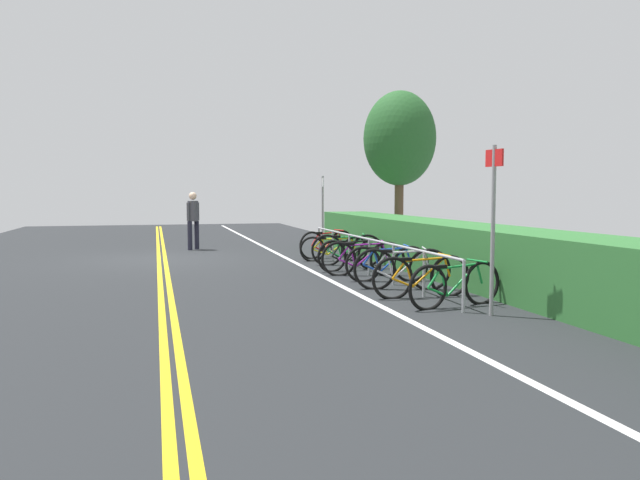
{
  "coord_description": "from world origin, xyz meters",
  "views": [
    {
      "loc": [
        16.77,
        -0.14,
        1.76
      ],
      "look_at": [
        5.24,
        2.9,
        0.84
      ],
      "focal_mm": 35.12,
      "sensor_mm": 36.0,
      "label": 1
    }
  ],
  "objects_px": {
    "bicycle_2": "(347,250)",
    "bicycle_4": "(363,259)",
    "bicycle_5": "(387,264)",
    "bicycle_8": "(455,285)",
    "bike_rack": "(369,247)",
    "bicycle_3": "(352,255)",
    "bicycle_0": "(327,244)",
    "bicycle_6": "(402,269)",
    "tree_near_left": "(400,139)",
    "sign_post_far": "(493,214)",
    "sign_post_near": "(323,207)",
    "bicycle_7": "(421,277)",
    "pedestrian": "(193,216)",
    "bicycle_1": "(334,249)"
  },
  "relations": [
    {
      "from": "bicycle_2",
      "to": "bicycle_4",
      "type": "bearing_deg",
      "value": -7.01
    },
    {
      "from": "bicycle_5",
      "to": "bicycle_8",
      "type": "bearing_deg",
      "value": 0.66
    },
    {
      "from": "bike_rack",
      "to": "bicycle_3",
      "type": "distance_m",
      "value": 0.96
    },
    {
      "from": "bicycle_8",
      "to": "bicycle_2",
      "type": "bearing_deg",
      "value": 179.99
    },
    {
      "from": "bicycle_0",
      "to": "bicycle_5",
      "type": "bearing_deg",
      "value": -0.28
    },
    {
      "from": "bicycle_6",
      "to": "tree_near_left",
      "type": "relative_size",
      "value": 0.35
    },
    {
      "from": "bicycle_3",
      "to": "sign_post_far",
      "type": "height_order",
      "value": "sign_post_far"
    },
    {
      "from": "bicycle_5",
      "to": "bicycle_6",
      "type": "height_order",
      "value": "bicycle_6"
    },
    {
      "from": "bike_rack",
      "to": "sign_post_near",
      "type": "bearing_deg",
      "value": 176.8
    },
    {
      "from": "bicycle_6",
      "to": "bicycle_7",
      "type": "bearing_deg",
      "value": -0.82
    },
    {
      "from": "sign_post_far",
      "to": "bicycle_0",
      "type": "bearing_deg",
      "value": -178.66
    },
    {
      "from": "bicycle_7",
      "to": "tree_near_left",
      "type": "relative_size",
      "value": 0.36
    },
    {
      "from": "bicycle_0",
      "to": "bicycle_3",
      "type": "xyz_separation_m",
      "value": [
        2.72,
        -0.17,
        -0.01
      ]
    },
    {
      "from": "bike_rack",
      "to": "bicycle_8",
      "type": "bearing_deg",
      "value": 1.54
    },
    {
      "from": "bicycle_0",
      "to": "pedestrian",
      "type": "xyz_separation_m",
      "value": [
        -3.24,
        -3.31,
        0.65
      ]
    },
    {
      "from": "bicycle_1",
      "to": "bicycle_3",
      "type": "distance_m",
      "value": 1.89
    },
    {
      "from": "pedestrian",
      "to": "bicycle_3",
      "type": "bearing_deg",
      "value": 27.79
    },
    {
      "from": "bicycle_6",
      "to": "bicycle_5",
      "type": "bearing_deg",
      "value": 173.85
    },
    {
      "from": "bicycle_2",
      "to": "bicycle_7",
      "type": "relative_size",
      "value": 0.96
    },
    {
      "from": "sign_post_far",
      "to": "tree_near_left",
      "type": "height_order",
      "value": "tree_near_left"
    },
    {
      "from": "bike_rack",
      "to": "bicycle_1",
      "type": "relative_size",
      "value": 4.87
    },
    {
      "from": "bike_rack",
      "to": "bicycle_0",
      "type": "distance_m",
      "value": 3.66
    },
    {
      "from": "bike_rack",
      "to": "bicycle_2",
      "type": "bearing_deg",
      "value": 176.92
    },
    {
      "from": "bicycle_1",
      "to": "bicycle_5",
      "type": "height_order",
      "value": "bicycle_5"
    },
    {
      "from": "bicycle_5",
      "to": "sign_post_near",
      "type": "bearing_deg",
      "value": 177.98
    },
    {
      "from": "bicycle_1",
      "to": "bicycle_6",
      "type": "height_order",
      "value": "bicycle_6"
    },
    {
      "from": "tree_near_left",
      "to": "bicycle_2",
      "type": "bearing_deg",
      "value": -35.15
    },
    {
      "from": "bicycle_0",
      "to": "sign_post_near",
      "type": "distance_m",
      "value": 1.48
    },
    {
      "from": "sign_post_near",
      "to": "bicycle_0",
      "type": "bearing_deg",
      "value": -9.06
    },
    {
      "from": "bicycle_4",
      "to": "bicycle_3",
      "type": "bearing_deg",
      "value": 177.02
    },
    {
      "from": "sign_post_near",
      "to": "sign_post_far",
      "type": "bearing_deg",
      "value": 0.08
    },
    {
      "from": "bicycle_5",
      "to": "bicycle_8",
      "type": "relative_size",
      "value": 0.96
    },
    {
      "from": "bicycle_2",
      "to": "bicycle_3",
      "type": "relative_size",
      "value": 0.99
    },
    {
      "from": "bicycle_4",
      "to": "bicycle_1",
      "type": "bearing_deg",
      "value": 176.62
    },
    {
      "from": "bicycle_0",
      "to": "bicycle_4",
      "type": "bearing_deg",
      "value": -3.4
    },
    {
      "from": "pedestrian",
      "to": "tree_near_left",
      "type": "distance_m",
      "value": 6.86
    },
    {
      "from": "bicycle_0",
      "to": "tree_near_left",
      "type": "height_order",
      "value": "tree_near_left"
    },
    {
      "from": "bicycle_5",
      "to": "sign_post_near",
      "type": "xyz_separation_m",
      "value": [
        -5.64,
        0.2,
        0.98
      ]
    },
    {
      "from": "bicycle_3",
      "to": "bicycle_0",
      "type": "bearing_deg",
      "value": 176.46
    },
    {
      "from": "bicycle_2",
      "to": "bicycle_6",
      "type": "bearing_deg",
      "value": -2.19
    },
    {
      "from": "bicycle_4",
      "to": "sign_post_near",
      "type": "bearing_deg",
      "value": 175.26
    },
    {
      "from": "bicycle_3",
      "to": "bicycle_7",
      "type": "bearing_deg",
      "value": 0.34
    },
    {
      "from": "bicycle_4",
      "to": "bicycle_8",
      "type": "distance_m",
      "value": 3.75
    },
    {
      "from": "bike_rack",
      "to": "tree_near_left",
      "type": "distance_m",
      "value": 7.54
    },
    {
      "from": "bike_rack",
      "to": "bicycle_1",
      "type": "distance_m",
      "value": 2.83
    },
    {
      "from": "pedestrian",
      "to": "sign_post_near",
      "type": "relative_size",
      "value": 0.79
    },
    {
      "from": "bicycle_7",
      "to": "bicycle_8",
      "type": "xyz_separation_m",
      "value": [
        0.91,
        0.16,
        -0.01
      ]
    },
    {
      "from": "bike_rack",
      "to": "pedestrian",
      "type": "height_order",
      "value": "pedestrian"
    },
    {
      "from": "bicycle_1",
      "to": "bicycle_7",
      "type": "height_order",
      "value": "bicycle_7"
    },
    {
      "from": "bicycle_2",
      "to": "pedestrian",
      "type": "distance_m",
      "value": 6.05
    }
  ]
}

